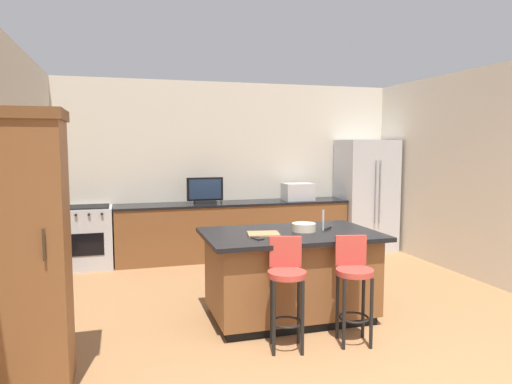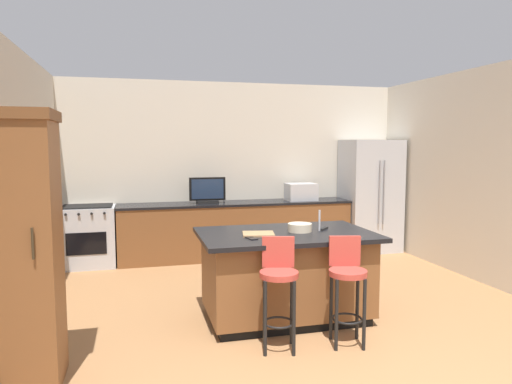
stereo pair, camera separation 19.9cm
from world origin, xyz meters
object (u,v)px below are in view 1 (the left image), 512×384
Objects in this scene: tv_monitor at (205,192)px; cutting_board at (263,234)px; kitchen_island at (290,274)px; microwave at (298,192)px; cabinet_tower at (23,247)px; range_oven at (85,237)px; tv_remote at (327,228)px; bar_stool_right at (354,280)px; cell_phone at (257,238)px; fruit_bowl at (304,227)px; refrigerator at (366,195)px; bar_stool_left at (287,283)px.

cutting_board is (0.10, -2.73, -0.17)m from tv_monitor.
cutting_board reaches higher than kitchen_island.
tv_monitor is at bearing -178.09° from microwave.
cabinet_tower reaches higher than kitchen_island.
tv_remote reaches higher than range_oven.
tv_monitor is at bearing 114.77° from bar_stool_right.
cell_phone is at bearing -152.44° from kitchen_island.
microwave reaches higher than cutting_board.
tv_monitor is (1.78, -0.05, 0.63)m from range_oven.
microwave reaches higher than bar_stool_right.
microwave is 0.50× the size of bar_stool_right.
microwave is at bearing 69.86° from fruit_bowl.
bar_stool_left is at bearing -128.48° from refrigerator.
bar_stool_right is at bearing -65.31° from kitchen_island.
cell_phone is at bearing -90.25° from tv_monitor.
bar_stool_right is at bearing 1.60° from cabinet_tower.
bar_stool_left reaches higher than cutting_board.
range_oven is at bearing 87.21° from cabinet_tower.
bar_stool_right is 3.10× the size of cutting_board.
bar_stool_left is 0.71m from cutting_board.
cabinet_tower is at bearing -176.70° from cell_phone.
tv_remote is (0.86, 0.28, 0.01)m from cell_phone.
cabinet_tower is 2.13m from bar_stool_left.
cabinet_tower is at bearing -143.69° from refrigerator.
tv_monitor is 3.53m from bar_stool_right.
bar_stool_left is 6.56× the size of cell_phone.
microwave is 0.49× the size of bar_stool_left.
cabinet_tower reaches higher than bar_stool_left.
bar_stool_left is at bearing 3.49° from cabinet_tower.
cell_phone is at bearing 16.92° from cabinet_tower.
kitchen_island is 0.63m from tv_remote.
cutting_board is (2.05, 0.76, -0.16)m from cabinet_tower.
fruit_bowl is at bearing -78.06° from tv_monitor.
refrigerator is 6.02× the size of cutting_board.
cutting_board reaches higher than range_oven.
cutting_board is at bearing 145.77° from bar_stool_right.
fruit_bowl is 0.62m from cell_phone.
cabinet_tower reaches higher than refrigerator.
cutting_board is at bearing 42.60° from cell_phone.
refrigerator is at bearing -0.74° from range_oven.
refrigerator is (2.38, 2.67, 0.48)m from kitchen_island.
refrigerator is at bearing 36.31° from cabinet_tower.
fruit_bowl reaches higher than tv_remote.
cabinet_tower is at bearing -159.68° from cutting_board.
cutting_board is at bearing -134.62° from refrigerator.
cabinet_tower is 13.68× the size of cell_phone.
cabinet_tower reaches higher than fruit_bowl.
refrigerator reaches higher than kitchen_island.
bar_stool_left is at bearing -112.97° from kitchen_island.
fruit_bowl is (2.34, -2.71, 0.49)m from range_oven.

